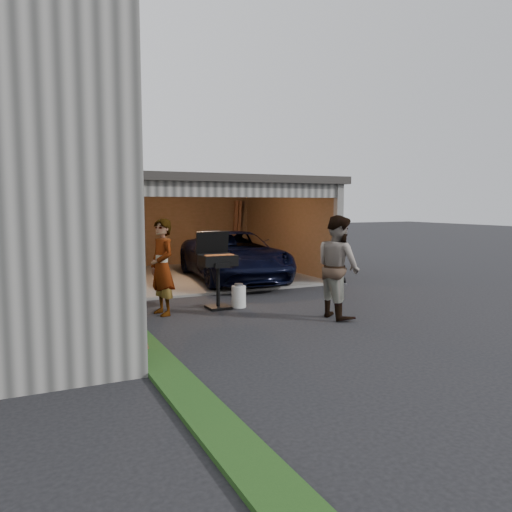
# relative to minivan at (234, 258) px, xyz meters

# --- Properties ---
(ground) EXTENTS (80.00, 80.00, 0.00)m
(ground) POSITION_rel_minivan_xyz_m (-1.54, -5.20, -0.67)
(ground) COLOR black
(ground) RESTS_ON ground
(groundcover_strip) EXTENTS (0.50, 8.00, 0.06)m
(groundcover_strip) POSITION_rel_minivan_xyz_m (-3.79, -6.20, -0.64)
(groundcover_strip) COLOR #193814
(groundcover_strip) RESTS_ON ground
(garage) EXTENTS (6.80, 6.30, 2.90)m
(garage) POSITION_rel_minivan_xyz_m (-0.78, 1.59, 1.19)
(garage) COLOR #605E59
(garage) RESTS_ON ground
(minivan) EXTENTS (2.75, 5.07, 1.35)m
(minivan) POSITION_rel_minivan_xyz_m (0.00, 0.00, 0.00)
(minivan) COLOR black
(minivan) RESTS_ON ground
(woman) EXTENTS (0.59, 0.77, 1.89)m
(woman) POSITION_rel_minivan_xyz_m (-2.92, -3.27, 0.27)
(woman) COLOR #A8B9D3
(woman) RESTS_ON ground
(man) EXTENTS (0.75, 0.96, 1.97)m
(man) POSITION_rel_minivan_xyz_m (0.05, -4.95, 0.31)
(man) COLOR #44291B
(man) RESTS_ON ground
(bbq_grill) EXTENTS (0.72, 0.63, 1.60)m
(bbq_grill) POSITION_rel_minivan_xyz_m (-1.72, -3.16, 0.28)
(bbq_grill) COLOR black
(bbq_grill) RESTS_ON ground
(propane_tank) EXTENTS (0.38, 0.38, 0.46)m
(propane_tank) POSITION_rel_minivan_xyz_m (-1.28, -3.27, -0.45)
(propane_tank) COLOR silver
(propane_tank) RESTS_ON ground
(plywood_panel) EXTENTS (0.22, 0.80, 0.88)m
(plywood_panel) POSITION_rel_minivan_xyz_m (-3.88, -5.27, -0.23)
(plywood_panel) COLOR #53331C
(plywood_panel) RESTS_ON ground
(hand_truck) EXTENTS (0.47, 0.36, 1.13)m
(hand_truck) POSITION_rel_minivan_xyz_m (2.32, -1.72, -0.46)
(hand_truck) COLOR slate
(hand_truck) RESTS_ON ground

